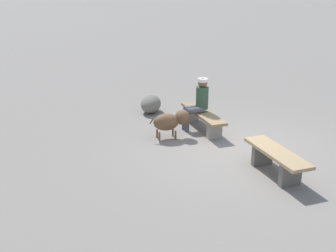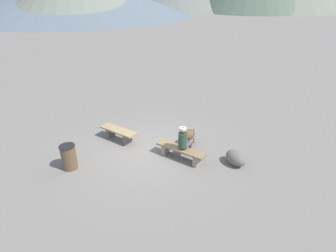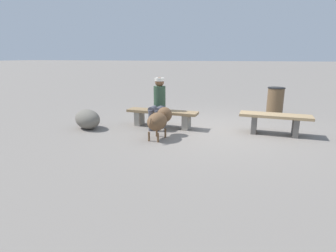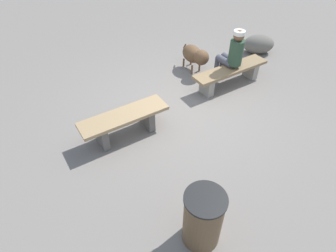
{
  "view_description": "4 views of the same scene",
  "coord_description": "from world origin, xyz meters",
  "px_view_note": "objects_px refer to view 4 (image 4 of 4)",
  "views": [
    {
      "loc": [
        -6.76,
        4.35,
        3.36
      ],
      "look_at": [
        -0.38,
        1.77,
        0.88
      ],
      "focal_mm": 42.24,
      "sensor_mm": 36.0,
      "label": 1
    },
    {
      "loc": [
        5.38,
        -7.03,
        5.48
      ],
      "look_at": [
        0.47,
        0.76,
        0.79
      ],
      "focal_mm": 29.69,
      "sensor_mm": 36.0,
      "label": 2
    },
    {
      "loc": [
        -0.84,
        6.6,
        1.77
      ],
      "look_at": [
        0.79,
        1.51,
        0.4
      ],
      "focal_mm": 29.07,
      "sensor_mm": 36.0,
      "label": 3
    },
    {
      "loc": [
        -2.86,
        -3.56,
        3.55
      ],
      "look_at": [
        -1.0,
        -0.86,
        0.66
      ],
      "focal_mm": 30.21,
      "sensor_mm": 36.0,
      "label": 4
    }
  ],
  "objects_px": {
    "bench_left": "(124,121)",
    "boulder": "(259,44)",
    "bench_right": "(230,73)",
    "dog": "(195,55)",
    "trash_bin": "(203,219)",
    "seated_person": "(232,53)"
  },
  "relations": [
    {
      "from": "bench_left",
      "to": "bench_right",
      "type": "height_order",
      "value": "bench_left"
    },
    {
      "from": "bench_right",
      "to": "trash_bin",
      "type": "distance_m",
      "value": 3.75
    },
    {
      "from": "bench_right",
      "to": "trash_bin",
      "type": "height_order",
      "value": "trash_bin"
    },
    {
      "from": "bench_left",
      "to": "boulder",
      "type": "relative_size",
      "value": 1.98
    },
    {
      "from": "bench_right",
      "to": "trash_bin",
      "type": "xyz_separation_m",
      "value": [
        -2.84,
        -2.44,
        0.12
      ]
    },
    {
      "from": "bench_left",
      "to": "boulder",
      "type": "height_order",
      "value": "boulder"
    },
    {
      "from": "bench_left",
      "to": "dog",
      "type": "relative_size",
      "value": 1.68
    },
    {
      "from": "seated_person",
      "to": "dog",
      "type": "xyz_separation_m",
      "value": [
        -0.33,
        0.84,
        -0.3
      ]
    },
    {
      "from": "trash_bin",
      "to": "boulder",
      "type": "relative_size",
      "value": 1.06
    },
    {
      "from": "boulder",
      "to": "dog",
      "type": "bearing_deg",
      "value": 173.84
    },
    {
      "from": "dog",
      "to": "boulder",
      "type": "relative_size",
      "value": 1.18
    },
    {
      "from": "boulder",
      "to": "bench_right",
      "type": "bearing_deg",
      "value": -157.45
    },
    {
      "from": "bench_left",
      "to": "bench_right",
      "type": "xyz_separation_m",
      "value": [
        2.71,
        0.15,
        -0.03
      ]
    },
    {
      "from": "bench_right",
      "to": "seated_person",
      "type": "xyz_separation_m",
      "value": [
        0.07,
        0.1,
        0.42
      ]
    },
    {
      "from": "bench_left",
      "to": "boulder",
      "type": "bearing_deg",
      "value": 13.32
    },
    {
      "from": "seated_person",
      "to": "bench_left",
      "type": "bearing_deg",
      "value": -174.81
    },
    {
      "from": "seated_person",
      "to": "trash_bin",
      "type": "bearing_deg",
      "value": -138.76
    },
    {
      "from": "bench_right",
      "to": "dog",
      "type": "xyz_separation_m",
      "value": [
        -0.26,
        0.94,
        0.11
      ]
    },
    {
      "from": "dog",
      "to": "boulder",
      "type": "distance_m",
      "value": 2.02
    },
    {
      "from": "bench_right",
      "to": "seated_person",
      "type": "relative_size",
      "value": 1.47
    },
    {
      "from": "boulder",
      "to": "bench_left",
      "type": "bearing_deg",
      "value": -168.95
    },
    {
      "from": "bench_right",
      "to": "seated_person",
      "type": "height_order",
      "value": "seated_person"
    }
  ]
}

